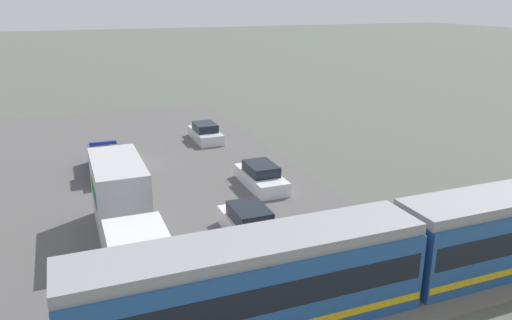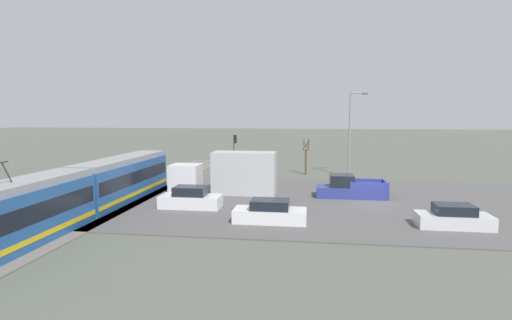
% 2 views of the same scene
% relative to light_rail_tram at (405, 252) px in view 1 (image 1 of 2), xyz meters
% --- Properties ---
extents(ground_plane, '(320.00, 320.00, 0.00)m').
position_rel_light_rail_tram_xyz_m(ground_plane, '(7.78, -19.52, -1.72)').
color(ground_plane, '#565B51').
extents(road_surface, '(21.07, 36.57, 0.08)m').
position_rel_light_rail_tram_xyz_m(road_surface, '(7.78, -19.52, -1.68)').
color(road_surface, '#565454').
rests_on(road_surface, ground).
extents(light_rail_tram, '(25.31, 2.61, 4.51)m').
position_rel_light_rail_tram_xyz_m(light_rail_tram, '(0.00, 0.00, 0.00)').
color(light_rail_tram, '#235193').
rests_on(light_rail_tram, ground).
extents(box_truck, '(2.33, 9.18, 3.62)m').
position_rel_light_rail_tram_xyz_m(box_truck, '(9.59, -8.17, 0.03)').
color(box_truck, silver).
rests_on(box_truck, ground).
extents(pickup_truck, '(2.08, 5.70, 1.87)m').
position_rel_light_rail_tram_xyz_m(pickup_truck, '(9.39, -18.32, -0.93)').
color(pickup_truck, navy).
rests_on(pickup_truck, ground).
extents(sedan_car_0, '(1.89, 4.62, 1.43)m').
position_rel_light_rail_tram_xyz_m(sedan_car_0, '(0.91, -12.56, -1.05)').
color(sedan_car_0, silver).
rests_on(sedan_car_0, ground).
extents(sedan_car_1, '(1.86, 4.47, 1.58)m').
position_rel_light_rail_tram_xyz_m(sedan_car_1, '(4.01, -6.37, -0.99)').
color(sedan_car_1, silver).
rests_on(sedan_car_1, ground).
extents(sedan_car_2, '(1.87, 4.31, 1.41)m').
position_rel_light_rail_tram_xyz_m(sedan_car_2, '(1.22, -23.72, -1.06)').
color(sedan_car_2, silver).
rests_on(sedan_car_2, ground).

